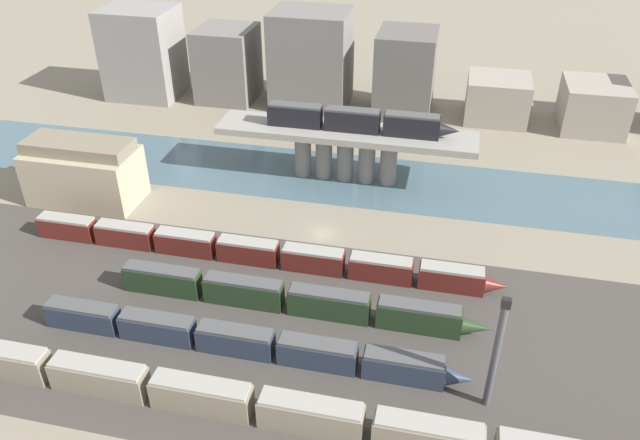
{
  "coord_description": "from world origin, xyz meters",
  "views": [
    {
      "loc": [
        18.41,
        -84.56,
        58.05
      ],
      "look_at": [
        0.0,
        -2.09,
        4.09
      ],
      "focal_mm": 35.0,
      "sensor_mm": 36.0,
      "label": 1
    }
  ],
  "objects_px": {
    "train_on_bridge": "(358,121)",
    "warehouse_building": "(84,172)",
    "train_yard_outer": "(255,252)",
    "train_yard_far": "(294,299)",
    "train_yard_near": "(322,417)",
    "train_yard_mid": "(244,342)",
    "signal_tower": "(496,354)"
  },
  "relations": [
    {
      "from": "train_yard_outer",
      "to": "signal_tower",
      "type": "xyz_separation_m",
      "value": [
        35.18,
        -21.12,
        6.13
      ]
    },
    {
      "from": "train_on_bridge",
      "to": "train_yard_outer",
      "type": "height_order",
      "value": "train_on_bridge"
    },
    {
      "from": "train_on_bridge",
      "to": "signal_tower",
      "type": "relative_size",
      "value": 2.2
    },
    {
      "from": "train_yard_mid",
      "to": "train_yard_near",
      "type": "bearing_deg",
      "value": -38.28
    },
    {
      "from": "train_on_bridge",
      "to": "train_yard_far",
      "type": "xyz_separation_m",
      "value": [
        -2.1,
        -39.51,
        -10.22
      ]
    },
    {
      "from": "train_yard_near",
      "to": "train_yard_outer",
      "type": "distance_m",
      "value": 33.71
    },
    {
      "from": "train_on_bridge",
      "to": "train_yard_far",
      "type": "distance_m",
      "value": 40.86
    },
    {
      "from": "train_on_bridge",
      "to": "train_yard_mid",
      "type": "distance_m",
      "value": 50.4
    },
    {
      "from": "train_yard_near",
      "to": "train_yard_mid",
      "type": "distance_m",
      "value": 15.84
    },
    {
      "from": "train_yard_outer",
      "to": "train_on_bridge",
      "type": "bearing_deg",
      "value": 69.87
    },
    {
      "from": "train_yard_far",
      "to": "train_on_bridge",
      "type": "bearing_deg",
      "value": 86.96
    },
    {
      "from": "train_on_bridge",
      "to": "train_yard_mid",
      "type": "bearing_deg",
      "value": -97.27
    },
    {
      "from": "train_yard_near",
      "to": "signal_tower",
      "type": "distance_m",
      "value": 20.64
    },
    {
      "from": "train_yard_far",
      "to": "warehouse_building",
      "type": "bearing_deg",
      "value": 153.81
    },
    {
      "from": "train_yard_near",
      "to": "train_yard_outer",
      "type": "bearing_deg",
      "value": 120.42
    },
    {
      "from": "train_yard_near",
      "to": "signal_tower",
      "type": "bearing_deg",
      "value": 23.72
    },
    {
      "from": "train_on_bridge",
      "to": "train_yard_outer",
      "type": "relative_size",
      "value": 0.47
    },
    {
      "from": "train_yard_outer",
      "to": "signal_tower",
      "type": "relative_size",
      "value": 4.72
    },
    {
      "from": "train_on_bridge",
      "to": "warehouse_building",
      "type": "distance_m",
      "value": 50.04
    },
    {
      "from": "train_yard_mid",
      "to": "signal_tower",
      "type": "xyz_separation_m",
      "value": [
        30.55,
        -1.85,
        6.14
      ]
    },
    {
      "from": "signal_tower",
      "to": "warehouse_building",
      "type": "bearing_deg",
      "value": 154.95
    },
    {
      "from": "train_yard_far",
      "to": "warehouse_building",
      "type": "distance_m",
      "value": 49.38
    },
    {
      "from": "warehouse_building",
      "to": "train_yard_far",
      "type": "bearing_deg",
      "value": -26.19
    },
    {
      "from": "train_on_bridge",
      "to": "warehouse_building",
      "type": "bearing_deg",
      "value": -159.01
    },
    {
      "from": "train_yard_far",
      "to": "train_yard_outer",
      "type": "relative_size",
      "value": 0.7
    },
    {
      "from": "warehouse_building",
      "to": "train_on_bridge",
      "type": "bearing_deg",
      "value": 20.99
    },
    {
      "from": "train_yard_mid",
      "to": "warehouse_building",
      "type": "bearing_deg",
      "value": 142.14
    },
    {
      "from": "train_yard_mid",
      "to": "signal_tower",
      "type": "relative_size",
      "value": 3.57
    },
    {
      "from": "train_yard_mid",
      "to": "warehouse_building",
      "type": "height_order",
      "value": "warehouse_building"
    },
    {
      "from": "train_yard_outer",
      "to": "train_yard_near",
      "type": "bearing_deg",
      "value": -59.58
    },
    {
      "from": "train_on_bridge",
      "to": "train_yard_outer",
      "type": "distance_m",
      "value": 33.26
    },
    {
      "from": "warehouse_building",
      "to": "train_yard_mid",
      "type": "bearing_deg",
      "value": -37.86
    }
  ]
}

